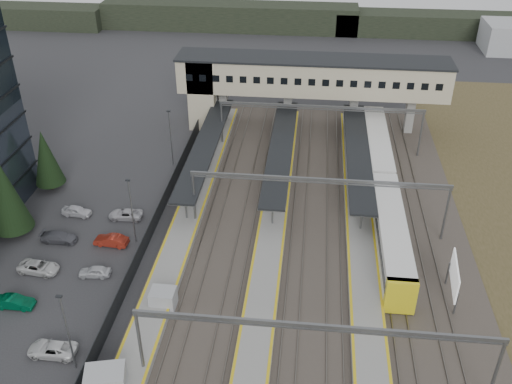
# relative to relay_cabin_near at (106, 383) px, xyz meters

# --- Properties ---
(ground) EXTENTS (220.00, 220.00, 0.00)m
(ground) POSITION_rel_relay_cabin_near_xyz_m (4.32, 10.39, -1.32)
(ground) COLOR #2B2B2D
(ground) RESTS_ON ground
(car_park) EXTENTS (10.48, 44.46, 1.26)m
(car_park) POSITION_rel_relay_cabin_near_xyz_m (-9.07, 4.30, -0.72)
(car_park) COLOR maroon
(car_park) RESTS_ON ground
(lampposts) EXTENTS (0.50, 53.25, 8.07)m
(lampposts) POSITION_rel_relay_cabin_near_xyz_m (-3.68, 11.64, 3.02)
(lampposts) COLOR slate
(lampposts) RESTS_ON ground
(fence) EXTENTS (0.08, 90.00, 2.00)m
(fence) POSITION_rel_relay_cabin_near_xyz_m (-2.18, 15.39, -0.32)
(fence) COLOR #26282B
(fence) RESTS_ON ground
(relay_cabin_near) EXTENTS (3.63, 3.01, 2.64)m
(relay_cabin_near) POSITION_rel_relay_cabin_near_xyz_m (0.00, 0.00, 0.00)
(relay_cabin_near) COLOR #A5A7AB
(relay_cabin_near) RESTS_ON ground
(relay_cabin_far) EXTENTS (2.37, 1.98, 2.17)m
(relay_cabin_far) POSITION_rel_relay_cabin_near_xyz_m (2.07, 10.27, -0.24)
(relay_cabin_far) COLOR #A5A7AB
(relay_cabin_far) RESTS_ON ground
(rail_corridor) EXTENTS (34.00, 90.00, 0.92)m
(rail_corridor) POSITION_rel_relay_cabin_near_xyz_m (13.66, 15.39, -1.03)
(rail_corridor) COLOR #3B352F
(rail_corridor) RESTS_ON ground
(canopies) EXTENTS (23.10, 30.00, 3.28)m
(canopies) POSITION_rel_relay_cabin_near_xyz_m (11.32, 37.39, 2.60)
(canopies) COLOR black
(canopies) RESTS_ON ground
(footbridge) EXTENTS (40.40, 6.40, 11.20)m
(footbridge) POSITION_rel_relay_cabin_near_xyz_m (12.03, 52.39, 6.61)
(footbridge) COLOR #C0B194
(footbridge) RESTS_ON ground
(gantries) EXTENTS (28.40, 62.28, 7.17)m
(gantries) POSITION_rel_relay_cabin_near_xyz_m (16.32, 13.39, 4.68)
(gantries) COLOR slate
(gantries) RESTS_ON ground
(train) EXTENTS (2.94, 40.81, 3.70)m
(train) POSITION_rel_relay_cabin_near_xyz_m (24.32, 31.80, 0.78)
(train) COLOR silver
(train) RESTS_ON ground
(billboard) EXTENTS (0.68, 5.33, 4.42)m
(billboard) POSITION_rel_relay_cabin_near_xyz_m (29.52, 14.43, 1.61)
(billboard) COLOR slate
(billboard) RESTS_ON ground
(treeline_far) EXTENTS (170.00, 19.00, 7.00)m
(treeline_far) POSITION_rel_relay_cabin_near_xyz_m (28.13, 102.67, 1.63)
(treeline_far) COLOR black
(treeline_far) RESTS_ON ground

